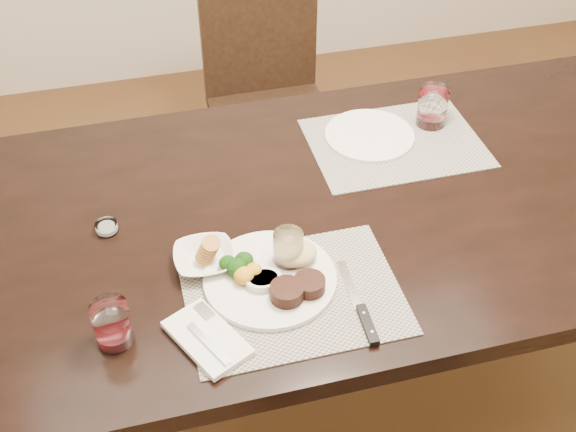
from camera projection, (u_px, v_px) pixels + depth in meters
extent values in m
plane|color=#472717|center=(338.00, 380.00, 2.29)|extent=(4.50, 4.50, 0.00)
cube|color=black|center=(351.00, 208.00, 1.80)|extent=(2.00, 1.00, 0.05)
cube|color=black|center=(11.00, 263.00, 2.18)|extent=(0.08, 0.08, 0.70)
cube|color=black|center=(557.00, 169.00, 2.53)|extent=(0.08, 0.08, 0.70)
cube|color=black|center=(273.00, 120.00, 2.61)|extent=(0.42, 0.42, 0.04)
cube|color=black|center=(237.00, 206.00, 2.60)|extent=(0.04, 0.04, 0.41)
cube|color=black|center=(332.00, 190.00, 2.67)|extent=(0.04, 0.04, 0.41)
cube|color=black|center=(219.00, 149.00, 2.86)|extent=(0.04, 0.04, 0.41)
cube|color=black|center=(306.00, 135.00, 2.93)|extent=(0.04, 0.04, 0.41)
cube|color=black|center=(259.00, 34.00, 2.58)|extent=(0.42, 0.04, 0.45)
cube|color=gray|center=(293.00, 295.00, 1.55)|extent=(0.46, 0.34, 0.00)
cube|color=gray|center=(395.00, 143.00, 1.96)|extent=(0.46, 0.34, 0.00)
cylinder|color=silver|center=(270.00, 278.00, 1.58)|extent=(0.29, 0.29, 0.01)
cylinder|color=black|center=(287.00, 292.00, 1.52)|extent=(0.07, 0.07, 0.03)
cylinder|color=black|center=(309.00, 284.00, 1.53)|extent=(0.07, 0.07, 0.03)
ellipsoid|color=tan|center=(296.00, 253.00, 1.60)|extent=(0.10, 0.08, 0.04)
ellipsoid|color=#14400C|center=(237.00, 268.00, 1.57)|extent=(0.05, 0.05, 0.04)
ellipsoid|color=gold|center=(244.00, 276.00, 1.55)|extent=(0.04, 0.04, 0.04)
cube|color=white|center=(207.00, 338.00, 1.45)|extent=(0.17, 0.21, 0.01)
cube|color=silver|center=(209.00, 344.00, 1.43)|extent=(0.07, 0.12, 0.01)
cube|color=silver|center=(205.00, 311.00, 1.50)|extent=(0.04, 0.05, 0.00)
cube|color=silver|center=(349.00, 285.00, 1.57)|extent=(0.02, 0.14, 0.00)
cube|color=black|center=(368.00, 324.00, 1.48)|extent=(0.02, 0.10, 0.01)
imported|color=silver|center=(204.00, 258.00, 1.61)|extent=(0.14, 0.14, 0.03)
cylinder|color=#AB6A35|center=(204.00, 251.00, 1.59)|extent=(0.04, 0.05, 0.04)
cylinder|color=silver|center=(263.00, 282.00, 1.56)|extent=(0.08, 0.08, 0.03)
cylinder|color=#0D3C0E|center=(263.00, 279.00, 1.55)|extent=(0.06, 0.06, 0.01)
cube|color=silver|center=(258.00, 256.00, 1.57)|extent=(0.01, 0.05, 0.04)
cylinder|color=silver|center=(288.00, 249.00, 1.59)|extent=(0.07, 0.07, 0.09)
cylinder|color=#380508|center=(288.00, 260.00, 1.61)|extent=(0.06, 0.06, 0.02)
cylinder|color=silver|center=(370.00, 135.00, 1.98)|extent=(0.24, 0.24, 0.01)
cylinder|color=silver|center=(433.00, 106.00, 1.99)|extent=(0.08, 0.08, 0.11)
cylinder|color=#380508|center=(431.00, 119.00, 2.02)|extent=(0.07, 0.07, 0.03)
cylinder|color=silver|center=(112.00, 324.00, 1.43)|extent=(0.07, 0.07, 0.10)
cylinder|color=#380508|center=(115.00, 336.00, 1.45)|extent=(0.06, 0.06, 0.03)
cylinder|color=silver|center=(107.00, 227.00, 1.70)|extent=(0.05, 0.05, 0.02)
cylinder|color=silver|center=(107.00, 229.00, 1.70)|extent=(0.04, 0.04, 0.01)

